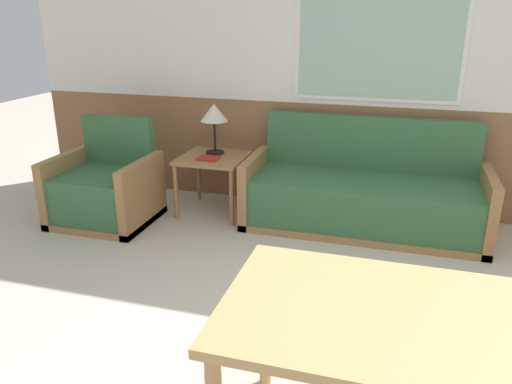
# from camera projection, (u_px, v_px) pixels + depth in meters

# --- Properties ---
(wall_back) EXTENTS (7.20, 0.09, 2.70)m
(wall_back) POSITION_uv_depth(u_px,v_px,m) (399.00, 64.00, 4.32)
(wall_back) COLOR #8E603D
(wall_back) RESTS_ON ground_plane
(couch) EXTENTS (2.04, 0.77, 0.93)m
(couch) POSITION_uv_depth(u_px,v_px,m) (363.00, 197.00, 4.32)
(couch) COLOR #9E7042
(couch) RESTS_ON ground_plane
(armchair) EXTENTS (0.85, 0.73, 0.90)m
(armchair) POSITION_uv_depth(u_px,v_px,m) (105.00, 191.00, 4.47)
(armchair) COLOR #9E7042
(armchair) RESTS_ON ground_plane
(side_table) EXTENTS (0.59, 0.59, 0.54)m
(side_table) POSITION_uv_depth(u_px,v_px,m) (213.00, 165.00, 4.61)
(side_table) COLOR #9E7042
(side_table) RESTS_ON ground_plane
(table_lamp) EXTENTS (0.25, 0.25, 0.47)m
(table_lamp) POSITION_uv_depth(u_px,v_px,m) (214.00, 115.00, 4.56)
(table_lamp) COLOR black
(table_lamp) RESTS_ON side_table
(book_stack) EXTENTS (0.19, 0.16, 0.02)m
(book_stack) POSITION_uv_depth(u_px,v_px,m) (208.00, 158.00, 4.49)
(book_stack) COLOR #B22823
(book_stack) RESTS_ON side_table
(dining_table) EXTENTS (2.08, 0.82, 0.75)m
(dining_table) POSITION_uv_depth(u_px,v_px,m) (508.00, 348.00, 1.75)
(dining_table) COLOR tan
(dining_table) RESTS_ON ground_plane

